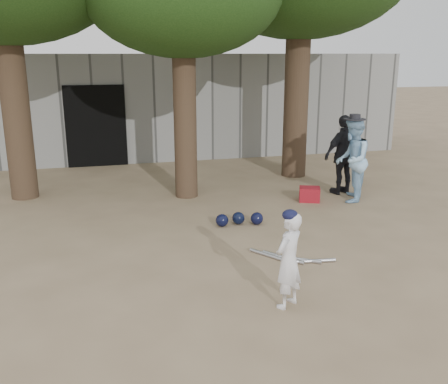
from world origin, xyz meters
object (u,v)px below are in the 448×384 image
object	(u,v)px
spectator_dark	(344,155)
red_bag	(309,194)
spectator_blue	(352,160)
boy_player	(288,260)

from	to	relation	value
spectator_dark	red_bag	xyz separation A→B (m)	(-0.96, -0.39, -0.72)
spectator_blue	red_bag	size ratio (longest dim) A/B	4.18
spectator_blue	red_bag	distance (m)	1.12
boy_player	spectator_dark	xyz separation A→B (m)	(3.10, 4.51, 0.27)
boy_player	spectator_blue	bearing A→B (deg)	-162.55
boy_player	red_bag	xyz separation A→B (m)	(2.15, 4.11, -0.45)
boy_player	red_bag	distance (m)	4.66
spectator_blue	spectator_dark	size ratio (longest dim) A/B	1.01
boy_player	red_bag	bearing A→B (deg)	-152.93
spectator_blue	red_bag	xyz separation A→B (m)	(-0.83, 0.18, -0.73)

